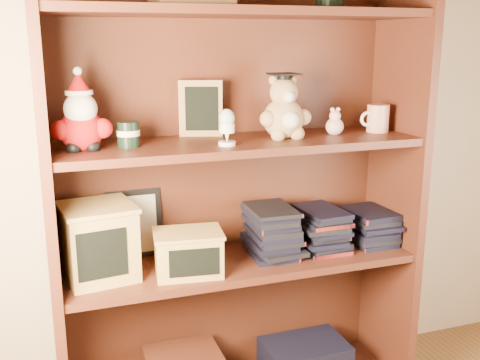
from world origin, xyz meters
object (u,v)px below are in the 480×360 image
(grad_teddy_bear, at_px, (284,113))
(teacher_mug, at_px, (377,118))
(treats_box, at_px, (99,241))
(bookcase, at_px, (234,189))

(grad_teddy_bear, relative_size, teacher_mug, 2.01)
(treats_box, bearing_deg, grad_teddy_bear, -0.52)
(grad_teddy_bear, height_order, treats_box, grad_teddy_bear)
(grad_teddy_bear, xyz_separation_m, teacher_mug, (0.35, 0.01, -0.03))
(bookcase, height_order, teacher_mug, bookcase)
(teacher_mug, relative_size, treats_box, 0.44)
(grad_teddy_bear, height_order, teacher_mug, grad_teddy_bear)
(bookcase, xyz_separation_m, teacher_mug, (0.50, -0.05, 0.22))
(grad_teddy_bear, distance_m, teacher_mug, 0.35)
(grad_teddy_bear, bearing_deg, bookcase, 159.23)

